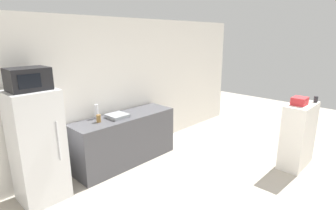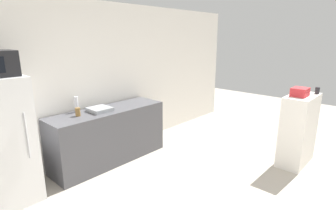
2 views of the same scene
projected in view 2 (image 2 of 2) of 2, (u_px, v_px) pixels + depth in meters
wall_back at (77, 84)px, 4.17m from camera, size 8.00×0.06×2.60m
refrigerator at (4, 143)px, 3.16m from camera, size 0.61×0.60×1.60m
counter at (109, 135)px, 4.35m from camera, size 1.95×0.60×0.89m
sink_basin at (100, 109)px, 4.14m from camera, size 0.32×0.33×0.06m
bottle_tall at (76, 104)px, 4.07m from camera, size 0.06×0.06×0.25m
bottle_short at (78, 112)px, 3.88m from camera, size 0.07×0.07×0.13m
shelf_cabinet at (298, 130)px, 4.24m from camera, size 0.79×0.37×1.15m
basket at (300, 92)px, 4.03m from camera, size 0.27×0.22×0.13m
jar at (317, 90)px, 4.20m from camera, size 0.07×0.07×0.11m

